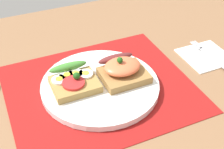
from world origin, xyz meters
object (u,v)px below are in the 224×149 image
sandwich_salmon (122,70)px  fork (207,53)px  napkin (206,56)px  plate (100,85)px  sandwich_egg_tomato (73,80)px

sandwich_salmon → fork: 25.61cm
napkin → plate: bearing=-178.3°
sandwich_egg_tomato → plate: bearing=-16.3°
plate → sandwich_egg_tomato: (-5.74, 1.68, 2.10)cm
sandwich_egg_tomato → fork: (36.80, -0.52, -2.36)cm
plate → sandwich_salmon: (5.65, 0.06, 2.75)cm
sandwich_salmon → sandwich_egg_tomato: bearing=171.9°
plate → fork: size_ratio=1.96×
sandwich_egg_tomato → sandwich_salmon: sandwich_salmon is taller
plate → sandwich_salmon: size_ratio=2.59×
plate → fork: bearing=2.2°
plate → sandwich_salmon: bearing=0.6°
sandwich_salmon → napkin: bearing=2.0°
napkin → fork: 0.71cm
sandwich_salmon → fork: (25.41, 1.11, -3.01)cm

